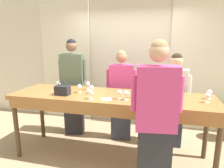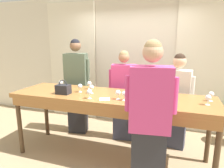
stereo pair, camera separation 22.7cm
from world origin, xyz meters
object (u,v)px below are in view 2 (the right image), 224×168
wine_glass_near_host (118,93)px  host_pouring (150,124)px  wine_glass_back_right (89,84)px  wine_glass_by_bottle (80,86)px  wine_bottle (140,90)px  wine_glass_front_left (89,92)px  wine_glass_center_right (159,88)px  guest_pink_top (123,95)px  guest_cream_sweater (177,101)px  guest_olive_jacket (77,86)px  wine_glass_by_handbag (61,83)px  wine_glass_back_left (124,94)px  tasting_bar (110,101)px  wine_glass_center_left (211,94)px  wine_glass_front_mid (139,89)px  handbag (63,89)px  wine_glass_back_mid (148,93)px  wine_glass_center_mid (208,98)px  wine_glass_front_right (91,87)px

wine_glass_near_host → host_pouring: host_pouring is taller
wine_glass_back_right → wine_glass_by_bottle: 0.23m
wine_bottle → wine_glass_front_left: (-0.68, -0.21, -0.03)m
wine_glass_center_right → host_pouring: size_ratio=0.07×
guest_pink_top → guest_cream_sweater: size_ratio=1.02×
wine_glass_back_right → guest_olive_jacket: (-0.48, 0.45, -0.18)m
wine_glass_by_handbag → wine_glass_back_left: bearing=-15.2°
wine_glass_front_left → wine_glass_center_right: bearing=32.7°
wine_glass_back_left → guest_pink_top: guest_pink_top is taller
wine_glass_near_host → guest_cream_sweater: bearing=47.8°
guest_olive_jacket → wine_glass_front_left: bearing=-53.0°
wine_glass_front_left → tasting_bar: bearing=49.7°
wine_glass_center_left → guest_olive_jacket: 2.40m
wine_glass_front_mid → guest_cream_sweater: size_ratio=0.08×
wine_glass_by_handbag → handbag: bearing=-51.6°
handbag → wine_glass_center_left: handbag is taller
wine_glass_back_left → wine_glass_by_handbag: same height
guest_pink_top → guest_cream_sweater: bearing=0.0°
wine_glass_center_left → wine_glass_back_mid: size_ratio=1.00×
guest_pink_top → wine_glass_back_mid: bearing=-53.1°
wine_glass_front_left → wine_glass_center_mid: same height
wine_glass_front_left → wine_glass_back_right: size_ratio=1.00×
handbag → wine_glass_back_left: (0.98, -0.03, 0.02)m
wine_bottle → wine_glass_back_mid: bearing=9.6°
wine_glass_back_right → wine_glass_back_mid: bearing=-15.0°
wine_glass_front_mid → wine_glass_near_host: (-0.22, -0.34, 0.00)m
wine_glass_front_mid → wine_glass_center_mid: same height
tasting_bar → wine_glass_front_left: 0.38m
wine_bottle → wine_glass_center_left: bearing=12.3°
handbag → wine_glass_center_mid: bearing=3.5°
wine_glass_back_right → host_pouring: 1.49m
wine_glass_by_bottle → guest_cream_sweater: guest_cream_sweater is taller
tasting_bar → wine_glass_front_right: (-0.30, 0.01, 0.18)m
handbag → guest_cream_sweater: (1.66, 0.85, -0.27)m
wine_glass_front_right → wine_bottle: bearing=-4.2°
wine_glass_center_left → wine_glass_back_right: same height
wine_glass_center_right → guest_olive_jacket: 1.68m
wine_bottle → wine_glass_front_right: (-0.77, 0.06, -0.03)m
wine_glass_center_left → wine_glass_near_host: bearing=-165.1°
handbag → wine_glass_near_host: 0.88m
wine_glass_front_left → wine_glass_center_right: same height
wine_glass_center_right → wine_glass_by_bottle: 1.23m
wine_glass_center_left → wine_glass_by_bottle: (-1.90, -0.14, 0.00)m
wine_glass_back_left → wine_glass_back_mid: 0.33m
wine_glass_by_bottle → wine_glass_by_handbag: same height
tasting_bar → wine_glass_center_mid: bearing=-1.3°
wine_bottle → guest_olive_jacket: (-1.40, 0.74, -0.21)m
handbag → wine_glass_front_right: 0.43m
wine_glass_back_right → guest_olive_jacket: size_ratio=0.07×
handbag → wine_glass_back_left: bearing=-1.6°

